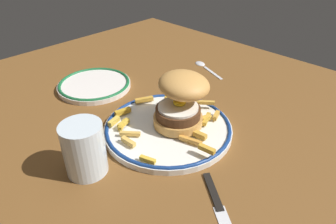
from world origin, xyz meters
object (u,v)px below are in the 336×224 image
object	(u,v)px
knife	(220,208)
spoon	(203,65)
water_glass	(85,151)
dinner_plate	(168,127)
side_plate	(94,85)
burger	(181,98)

from	to	relation	value
knife	spoon	distance (cm)	52.38
water_glass	knife	distance (cm)	23.64
dinner_plate	spoon	size ratio (longest dim) A/B	1.99
knife	dinner_plate	bearing A→B (deg)	155.74
dinner_plate	knife	world-z (taller)	dinner_plate
side_plate	spoon	xyz separation A→B (cm)	(11.29, 30.04, -0.48)
burger	knife	distance (cm)	22.91
dinner_plate	spoon	xyz separation A→B (cm)	(-15.35, 30.22, -0.48)
dinner_plate	water_glass	bearing A→B (deg)	-95.98
dinner_plate	side_plate	xyz separation A→B (cm)	(-26.64, 0.17, -0.00)
side_plate	water_glass	bearing A→B (deg)	-36.17
water_glass	knife	size ratio (longest dim) A/B	0.61
water_glass	side_plate	world-z (taller)	water_glass
dinner_plate	knife	distance (cm)	21.48
dinner_plate	knife	bearing A→B (deg)	-24.26
burger	spoon	world-z (taller)	burger
side_plate	knife	xyz separation A→B (cm)	(46.21, -9.00, -0.58)
dinner_plate	burger	size ratio (longest dim) A/B	1.86
side_plate	spoon	bearing A→B (deg)	69.40
dinner_plate	spoon	distance (cm)	33.90
dinner_plate	water_glass	xyz separation A→B (cm)	(-1.88, -17.93, 3.36)
knife	spoon	world-z (taller)	spoon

